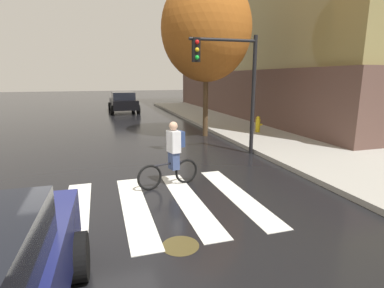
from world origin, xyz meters
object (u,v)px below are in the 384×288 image
at_px(manhole_cover, 180,246).
at_px(traffic_light_near, 233,75).
at_px(fire_hydrant, 258,124).
at_px(street_tree_near, 206,29).
at_px(sedan_mid, 123,102).
at_px(cyclist, 173,154).

height_order(manhole_cover, traffic_light_near, traffic_light_near).
bearing_deg(fire_hydrant, traffic_light_near, -132.16).
relative_size(fire_hydrant, street_tree_near, 0.11).
bearing_deg(sedan_mid, manhole_cover, -91.94).
distance_m(traffic_light_near, fire_hydrant, 4.87).
xyz_separation_m(manhole_cover, fire_hydrant, (6.19, 8.51, 0.53)).
height_order(cyclist, traffic_light_near, traffic_light_near).
height_order(manhole_cover, fire_hydrant, fire_hydrant).
relative_size(cyclist, traffic_light_near, 0.40).
distance_m(manhole_cover, sedan_mid, 20.59).
xyz_separation_m(manhole_cover, cyclist, (0.56, 2.86, 0.84)).
relative_size(manhole_cover, fire_hydrant, 0.82).
bearing_deg(fire_hydrant, manhole_cover, -126.01).
bearing_deg(cyclist, street_tree_near, 63.51).
height_order(manhole_cover, sedan_mid, sedan_mid).
distance_m(manhole_cover, fire_hydrant, 10.54).
xyz_separation_m(traffic_light_near, fire_hydrant, (2.87, 3.17, -2.33)).
bearing_deg(street_tree_near, manhole_cover, -111.97).
bearing_deg(manhole_cover, fire_hydrant, 53.99).
height_order(traffic_light_near, street_tree_near, street_tree_near).
bearing_deg(street_tree_near, cyclist, -116.49).
relative_size(sedan_mid, traffic_light_near, 1.13).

